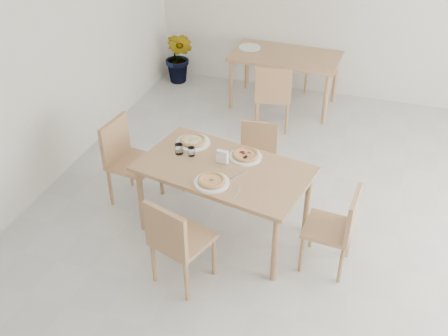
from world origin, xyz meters
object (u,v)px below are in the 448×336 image
(chair_north, at_px, (257,154))
(pizza_margherita, at_px, (212,181))
(potted_plant, at_px, (179,57))
(napkin_holder, at_px, (222,157))
(chair_back_n, at_px, (298,54))
(plate_empty, at_px, (249,47))
(main_table, at_px, (224,174))
(pizza_mushroom, at_px, (193,140))
(plate_mushroom, at_px, (193,142))
(second_table, at_px, (285,61))
(tumbler_b, at_px, (191,152))
(chair_south, at_px, (176,239))
(chair_east, at_px, (338,225))
(plate_pepperoni, at_px, (245,157))
(plate_margherita, at_px, (212,183))
(chair_west, at_px, (126,156))
(tumbler_a, at_px, (179,149))
(pizza_pepperoni, at_px, (245,155))
(chair_back_s, at_px, (273,93))

(chair_north, xyz_separation_m, pizza_margherita, (-0.14, -1.04, 0.32))
(chair_north, relative_size, potted_plant, 0.96)
(napkin_holder, distance_m, chair_back_n, 3.54)
(plate_empty, distance_m, potted_plant, 1.20)
(main_table, bearing_deg, pizza_mushroom, 154.78)
(plate_mushroom, relative_size, second_table, 0.23)
(tumbler_b, bearing_deg, chair_south, -77.54)
(main_table, distance_m, pizza_margherita, 0.30)
(chair_east, bearing_deg, plate_pepperoni, -107.69)
(second_table, distance_m, chair_back_n, 0.74)
(chair_north, height_order, chair_east, chair_east)
(plate_margherita, bearing_deg, tumbler_b, 131.74)
(napkin_holder, distance_m, potted_plant, 3.52)
(plate_pepperoni, distance_m, tumbler_b, 0.51)
(pizza_margherita, relative_size, pizza_mushroom, 0.99)
(chair_west, xyz_separation_m, tumbler_b, (0.77, -0.11, 0.27))
(plate_margherita, xyz_separation_m, plate_mushroom, (-0.40, 0.59, 0.00))
(plate_mushroom, relative_size, napkin_holder, 2.54)
(chair_west, relative_size, tumbler_a, 8.96)
(plate_pepperoni, relative_size, tumbler_b, 3.61)
(tumbler_b, bearing_deg, potted_plant, 114.52)
(plate_margherita, distance_m, plate_mushroom, 0.71)
(tumbler_a, xyz_separation_m, potted_plant, (-1.26, 3.03, -0.39))
(pizza_pepperoni, bearing_deg, tumbler_b, -165.87)
(pizza_pepperoni, distance_m, potted_plant, 3.47)
(tumbler_a, relative_size, napkin_holder, 0.76)
(chair_west, height_order, plate_margherita, chair_west)
(pizza_mushroom, distance_m, napkin_holder, 0.46)
(chair_north, xyz_separation_m, plate_margherita, (-0.14, -1.04, 0.30))
(second_table, bearing_deg, chair_back_s, -85.99)
(pizza_pepperoni, bearing_deg, main_table, -122.06)
(chair_south, distance_m, pizza_mushroom, 1.18)
(napkin_holder, xyz_separation_m, potted_plant, (-1.70, 3.06, -0.40))
(chair_south, xyz_separation_m, tumbler_a, (-0.32, 0.89, 0.29))
(tumbler_a, relative_size, tumbler_b, 1.17)
(chair_south, relative_size, chair_back_n, 1.04)
(tumbler_a, xyz_separation_m, chair_back_n, (0.47, 3.50, -0.31))
(main_table, distance_m, chair_back_n, 3.60)
(main_table, height_order, second_table, same)
(pizza_margherita, bearing_deg, chair_back_n, 89.88)
(plate_pepperoni, distance_m, chair_back_s, 1.91)
(chair_west, relative_size, plate_margherita, 2.89)
(chair_south, bearing_deg, chair_west, -27.38)
(pizza_pepperoni, relative_size, tumbler_b, 3.60)
(chair_east, xyz_separation_m, pizza_margherita, (-1.12, -0.11, 0.30))
(potted_plant, bearing_deg, napkin_holder, -60.91)
(chair_west, distance_m, chair_back_s, 2.20)
(plate_pepperoni, height_order, pizza_pepperoni, pizza_pepperoni)
(plate_mushroom, relative_size, plate_empty, 1.11)
(pizza_pepperoni, height_order, plate_empty, pizza_pepperoni)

